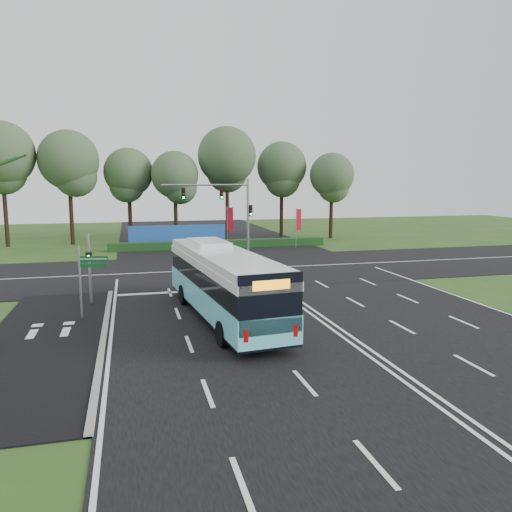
% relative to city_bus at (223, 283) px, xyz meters
% --- Properties ---
extents(ground, '(120.00, 120.00, 0.00)m').
position_rel_city_bus_xyz_m(ground, '(4.49, 1.46, -1.83)').
color(ground, '#274C19').
rests_on(ground, ground).
extents(road_main, '(20.00, 120.00, 0.04)m').
position_rel_city_bus_xyz_m(road_main, '(4.49, 1.46, -1.81)').
color(road_main, black).
rests_on(road_main, ground).
extents(road_cross, '(120.00, 14.00, 0.05)m').
position_rel_city_bus_xyz_m(road_cross, '(4.49, 13.46, -1.81)').
color(road_cross, black).
rests_on(road_cross, ground).
extents(bike_path, '(5.00, 18.00, 0.06)m').
position_rel_city_bus_xyz_m(bike_path, '(-8.01, -1.54, -1.80)').
color(bike_path, black).
rests_on(bike_path, ground).
extents(kerb_strip, '(0.25, 18.00, 0.12)m').
position_rel_city_bus_xyz_m(kerb_strip, '(-5.61, -1.54, -1.77)').
color(kerb_strip, gray).
rests_on(kerb_strip, ground).
extents(city_bus, '(3.94, 12.88, 3.64)m').
position_rel_city_bus_xyz_m(city_bus, '(0.00, 0.00, 0.00)').
color(city_bus, '#65D8EA').
rests_on(city_bus, ground).
extents(pedestrian_signal, '(0.36, 0.44, 3.96)m').
position_rel_city_bus_xyz_m(pedestrian_signal, '(-6.56, 4.70, 0.33)').
color(pedestrian_signal, gray).
rests_on(pedestrian_signal, ground).
extents(street_sign, '(1.41, 0.38, 3.69)m').
position_rel_city_bus_xyz_m(street_sign, '(-6.46, 1.52, 0.51)').
color(street_sign, gray).
rests_on(street_sign, ground).
extents(banner_flag_mid, '(0.61, 0.24, 4.31)m').
position_rel_city_bus_xyz_m(banner_flag_mid, '(5.14, 24.16, 0.99)').
color(banner_flag_mid, gray).
rests_on(banner_flag_mid, ground).
extents(banner_flag_right, '(0.59, 0.16, 4.03)m').
position_rel_city_bus_xyz_m(banner_flag_right, '(12.28, 24.33, 0.81)').
color(banner_flag_right, gray).
rests_on(banner_flag_right, ground).
extents(traffic_light_gantry, '(8.41, 0.28, 7.00)m').
position_rel_city_bus_xyz_m(traffic_light_gantry, '(4.69, 21.96, 2.83)').
color(traffic_light_gantry, gray).
rests_on(traffic_light_gantry, ground).
extents(hedge, '(22.00, 1.20, 0.80)m').
position_rel_city_bus_xyz_m(hedge, '(4.49, 25.96, -1.43)').
color(hedge, '#173B15').
rests_on(hedge, ground).
extents(blue_hoarding, '(10.00, 0.30, 2.20)m').
position_rel_city_bus_xyz_m(blue_hoarding, '(0.49, 28.46, -0.73)').
color(blue_hoarding, blue).
rests_on(blue_hoarding, ground).
extents(eucalyptus_row, '(41.49, 8.17, 12.90)m').
position_rel_city_bus_xyz_m(eucalyptus_row, '(-0.30, 33.00, 6.82)').
color(eucalyptus_row, black).
rests_on(eucalyptus_row, ground).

